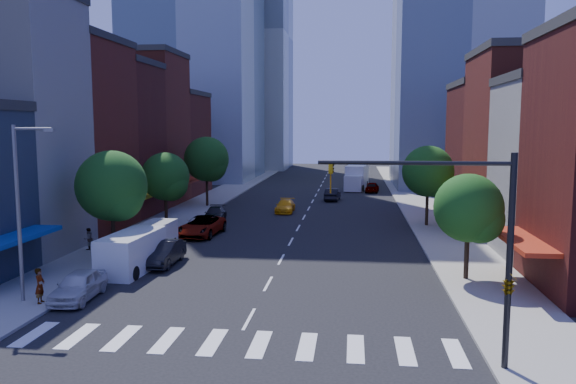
# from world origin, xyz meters

# --- Properties ---
(ground) EXTENTS (220.00, 220.00, 0.00)m
(ground) POSITION_xyz_m (0.00, 0.00, 0.00)
(ground) COLOR black
(ground) RESTS_ON ground
(sidewalk_left) EXTENTS (5.00, 120.00, 0.15)m
(sidewalk_left) POSITION_xyz_m (-12.50, 40.00, 0.07)
(sidewalk_left) COLOR gray
(sidewalk_left) RESTS_ON ground
(sidewalk_right) EXTENTS (5.00, 120.00, 0.15)m
(sidewalk_right) POSITION_xyz_m (12.50, 40.00, 0.07)
(sidewalk_right) COLOR gray
(sidewalk_right) RESTS_ON ground
(crosswalk) EXTENTS (19.00, 3.00, 0.01)m
(crosswalk) POSITION_xyz_m (0.00, -3.00, 0.01)
(crosswalk) COLOR silver
(crosswalk) RESTS_ON ground
(bldg_left_2) EXTENTS (12.00, 9.00, 16.00)m
(bldg_left_2) POSITION_xyz_m (-21.00, 20.50, 8.00)
(bldg_left_2) COLOR maroon
(bldg_left_2) RESTS_ON ground
(bldg_left_3) EXTENTS (12.00, 8.00, 15.00)m
(bldg_left_3) POSITION_xyz_m (-21.00, 29.00, 7.50)
(bldg_left_3) COLOR #4D1413
(bldg_left_3) RESTS_ON ground
(bldg_left_4) EXTENTS (12.00, 9.00, 17.00)m
(bldg_left_4) POSITION_xyz_m (-21.00, 37.50, 8.50)
(bldg_left_4) COLOR maroon
(bldg_left_4) RESTS_ON ground
(bldg_left_5) EXTENTS (12.00, 10.00, 13.00)m
(bldg_left_5) POSITION_xyz_m (-21.00, 47.00, 6.50)
(bldg_left_5) COLOR #4D1413
(bldg_left_5) RESTS_ON ground
(bldg_right_2) EXTENTS (12.00, 10.00, 15.00)m
(bldg_right_2) POSITION_xyz_m (21.00, 24.00, 7.50)
(bldg_right_2) COLOR maroon
(bldg_right_2) RESTS_ON ground
(bldg_right_3) EXTENTS (12.00, 10.00, 13.00)m
(bldg_right_3) POSITION_xyz_m (21.00, 34.00, 6.50)
(bldg_right_3) COLOR #4D1413
(bldg_right_3) RESTS_ON ground
(tower_far_w) EXTENTS (18.00, 18.00, 56.00)m
(tower_far_w) POSITION_xyz_m (-18.00, 95.00, 28.00)
(tower_far_w) COLOR #9EA5AD
(tower_far_w) RESTS_ON ground
(traffic_signal) EXTENTS (7.24, 2.24, 8.00)m
(traffic_signal) POSITION_xyz_m (9.94, -4.50, 4.16)
(traffic_signal) COLOR black
(traffic_signal) RESTS_ON sidewalk_right
(streetlight) EXTENTS (2.25, 0.25, 9.00)m
(streetlight) POSITION_xyz_m (-11.81, 1.00, 5.28)
(streetlight) COLOR slate
(streetlight) RESTS_ON sidewalk_left
(tree_left_near) EXTENTS (4.80, 4.80, 7.30)m
(tree_left_near) POSITION_xyz_m (-11.35, 10.92, 4.87)
(tree_left_near) COLOR black
(tree_left_near) RESTS_ON sidewalk_left
(tree_left_mid) EXTENTS (4.20, 4.20, 6.65)m
(tree_left_mid) POSITION_xyz_m (-11.35, 21.92, 4.53)
(tree_left_mid) COLOR black
(tree_left_mid) RESTS_ON sidewalk_left
(tree_left_far) EXTENTS (5.00, 5.00, 7.75)m
(tree_left_far) POSITION_xyz_m (-11.35, 35.92, 5.20)
(tree_left_far) COLOR black
(tree_left_far) RESTS_ON sidewalk_left
(tree_right_near) EXTENTS (4.00, 4.00, 6.20)m
(tree_right_near) POSITION_xyz_m (11.65, 7.92, 4.19)
(tree_right_near) COLOR black
(tree_right_near) RESTS_ON sidewalk_right
(tree_right_far) EXTENTS (4.60, 4.60, 7.20)m
(tree_right_far) POSITION_xyz_m (11.65, 25.92, 4.86)
(tree_right_far) COLOR black
(tree_right_far) RESTS_ON sidewalk_right
(parked_car_front) EXTENTS (2.05, 4.56, 1.52)m
(parked_car_front) POSITION_xyz_m (-9.44, 1.93, 0.76)
(parked_car_front) COLOR silver
(parked_car_front) RESTS_ON ground
(parked_car_second) EXTENTS (1.69, 4.82, 1.59)m
(parked_car_second) POSITION_xyz_m (-7.50, 9.65, 0.79)
(parked_car_second) COLOR black
(parked_car_second) RESTS_ON ground
(parked_car_third) EXTENTS (3.16, 6.05, 1.62)m
(parked_car_third) POSITION_xyz_m (-7.62, 19.54, 0.81)
(parked_car_third) COLOR #999999
(parked_car_third) RESTS_ON ground
(parked_car_rear) EXTENTS (2.35, 4.77, 1.33)m
(parked_car_rear) POSITION_xyz_m (-8.30, 26.78, 0.67)
(parked_car_rear) COLOR black
(parked_car_rear) RESTS_ON ground
(cargo_van_near) EXTENTS (2.60, 5.85, 2.45)m
(cargo_van_near) POSITION_xyz_m (-8.94, 7.75, 1.21)
(cargo_van_near) COLOR white
(cargo_van_near) RESTS_ON ground
(cargo_van_far) EXTENTS (2.14, 4.96, 2.09)m
(cargo_van_far) POSITION_xyz_m (-9.50, 13.23, 1.03)
(cargo_van_far) COLOR silver
(cargo_van_far) RESTS_ON ground
(taxi) EXTENTS (1.87, 4.53, 1.31)m
(taxi) POSITION_xyz_m (-2.26, 33.00, 0.66)
(taxi) COLOR #FFB10D
(taxi) RESTS_ON ground
(traffic_car_oncoming) EXTENTS (1.94, 4.59, 1.47)m
(traffic_car_oncoming) POSITION_xyz_m (2.37, 43.07, 0.74)
(traffic_car_oncoming) COLOR black
(traffic_car_oncoming) RESTS_ON ground
(traffic_car_far) EXTENTS (2.15, 4.38, 1.44)m
(traffic_car_far) POSITION_xyz_m (7.49, 52.16, 0.72)
(traffic_car_far) COLOR #999999
(traffic_car_far) RESTS_ON ground
(box_truck) EXTENTS (3.62, 8.87, 3.47)m
(box_truck) POSITION_xyz_m (5.37, 55.76, 1.64)
(box_truck) COLOR silver
(box_truck) RESTS_ON ground
(pedestrian_near) EXTENTS (0.53, 0.72, 1.81)m
(pedestrian_near) POSITION_xyz_m (-10.89, 0.74, 1.05)
(pedestrian_near) COLOR #999999
(pedestrian_near) RESTS_ON sidewalk_left
(pedestrian_far) EXTENTS (0.86, 0.94, 1.58)m
(pedestrian_far) POSITION_xyz_m (-14.24, 12.84, 0.94)
(pedestrian_far) COLOR #999999
(pedestrian_far) RESTS_ON sidewalk_left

